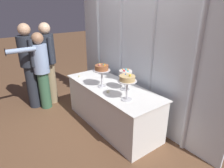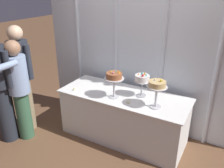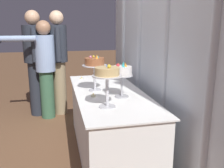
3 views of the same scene
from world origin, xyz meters
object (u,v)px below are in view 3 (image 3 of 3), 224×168
Objects in this scene: cake_display_center at (122,73)px; tealight_near_left at (93,96)px; cake_display_rightmost at (107,75)px; guest_man_pink_jacket at (35,59)px; guest_man_dark_suit at (58,58)px; cake_table at (109,122)px; cake_display_leftmost at (95,64)px; guest_girl_blue_dress at (45,65)px; tealight_far_left at (81,78)px.

tealight_near_left is (-0.07, -0.29, -0.25)m from cake_display_center.
guest_man_pink_jacket is at bearing -159.54° from cake_display_rightmost.
guest_man_dark_suit reaches higher than cake_display_center.
guest_man_dark_suit is (-1.51, -0.53, 0.58)m from cake_table.
guest_man_dark_suit is (-2.04, -0.40, -0.09)m from cake_display_rightmost.
cake_display_center is 2.04m from guest_man_pink_jacket.
cake_display_leftmost is at bearing 27.46° from guest_man_pink_jacket.
cake_display_leftmost is 0.40m from cake_display_center.
cake_display_center is 7.31× the size of tealight_near_left.
guest_girl_blue_dress is at bearing -161.88° from cake_display_rightmost.
cake_table is at bearing 19.31° from guest_man_dark_suit.
guest_man_pink_jacket is at bearing -150.97° from cake_display_center.
cake_table is 5.15× the size of cake_display_center.
cake_display_leftmost is at bearing 25.34° from guest_girl_blue_dress.
cake_display_rightmost is 0.47m from tealight_near_left.
guest_man_pink_jacket is at bearing -140.25° from tealight_far_left.
cake_display_center is 1.06m from tealight_far_left.
tealight_far_left is (-1.27, -0.11, -0.29)m from cake_display_rightmost.
cake_display_rightmost is at bearing -13.49° from cake_table.
guest_girl_blue_dress is (-1.52, -0.54, 0.11)m from tealight_near_left.
guest_girl_blue_dress is (0.19, 0.16, -0.07)m from guest_man_pink_jacket.
guest_girl_blue_dress is (-0.61, -0.51, 0.11)m from tealight_far_left.
guest_girl_blue_dress reaches higher than tealight_far_left.
tealight_far_left is (-0.65, -0.09, -0.30)m from cake_display_leftmost.
cake_table is 0.86m from tealight_far_left.
cake_table is 37.66× the size of tealight_near_left.
tealight_near_left is at bearing -13.02° from cake_display_leftmost.
tealight_far_left is 1.06m from guest_man_pink_jacket.
guest_girl_blue_dress reaches higher than cake_table.
cake_table is 0.70m from cake_display_leftmost.
cake_display_rightmost is (0.29, -0.22, 0.04)m from cake_display_center.
guest_man_pink_jacket is (-1.71, -0.70, 0.18)m from tealight_near_left.
cake_display_center is at bearing 19.95° from cake_table.
guest_man_dark_suit is 1.00× the size of guest_man_pink_jacket.
cake_display_rightmost is at bearing 1.54° from cake_display_leftmost.
cake_display_center is 1.86m from guest_man_dark_suit.
tealight_near_left is 0.03× the size of guest_man_dark_suit.
cake_display_rightmost is (0.53, -0.13, 0.68)m from cake_table.
cake_display_leftmost is 8.29× the size of tealight_near_left.
tealight_far_left is at bearing 39.75° from guest_man_pink_jacket.
cake_display_rightmost is 7.94× the size of tealight_near_left.
cake_display_center is 0.36m from cake_display_rightmost.
guest_man_dark_suit is (-0.77, -0.30, 0.20)m from tealight_far_left.
cake_table is at bearing 129.78° from tealight_near_left.
tealight_far_left is 0.03× the size of guest_girl_blue_dress.
tealight_near_left is (0.91, 0.03, 0.00)m from tealight_far_left.
tealight_near_left is (0.17, -0.20, 0.39)m from cake_table.
guest_man_dark_suit reaches higher than tealight_near_left.
cake_table is at bearing 17.58° from tealight_far_left.
guest_man_dark_suit is (-1.75, -0.62, -0.05)m from cake_display_center.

